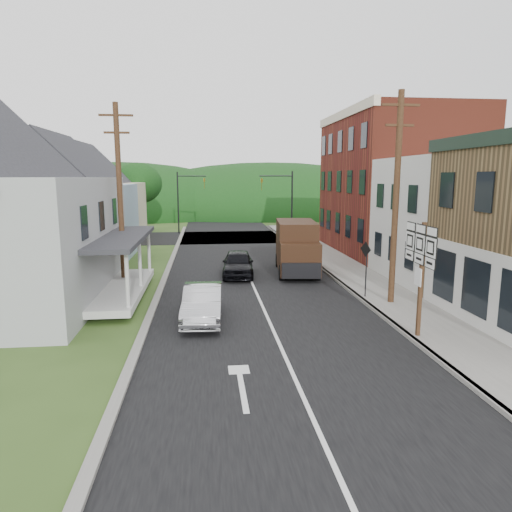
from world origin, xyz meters
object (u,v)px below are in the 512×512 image
object	(u,v)px
warning_sign	(366,262)
dark_sedan	(238,264)
silver_sedan	(203,304)
delivery_van	(297,247)
route_sign_cluster	(420,263)

from	to	relation	value
warning_sign	dark_sedan	bearing A→B (deg)	112.59
silver_sedan	dark_sedan	size ratio (longest dim) A/B	1.00
silver_sedan	delivery_van	bearing A→B (deg)	60.02
silver_sedan	delivery_van	xyz separation A→B (m)	(5.37, 8.35, 0.82)
silver_sedan	dark_sedan	world-z (taller)	dark_sedan
silver_sedan	warning_sign	size ratio (longest dim) A/B	1.65
route_sign_cluster	delivery_van	bearing A→B (deg)	101.15
delivery_van	warning_sign	size ratio (longest dim) A/B	2.19
dark_sedan	silver_sedan	bearing A→B (deg)	-99.41
warning_sign	route_sign_cluster	bearing A→B (deg)	-111.47
silver_sedan	delivery_van	size ratio (longest dim) A/B	0.75
silver_sedan	warning_sign	xyz separation A→B (m)	(7.32, 2.31, 1.08)
dark_sedan	delivery_van	xyz separation A→B (m)	(3.43, 0.42, 0.80)
delivery_van	route_sign_cluster	distance (m)	11.48
silver_sedan	delivery_van	distance (m)	9.96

